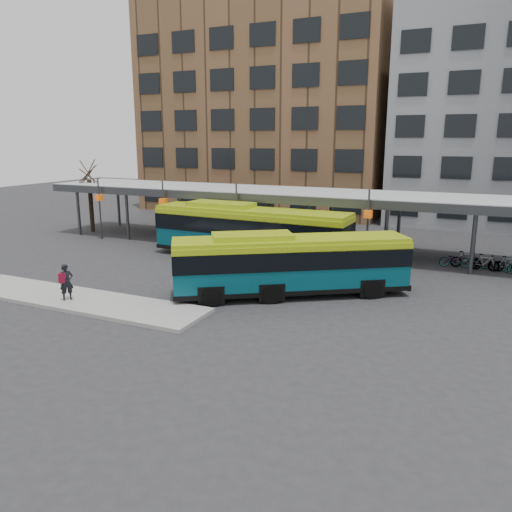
{
  "coord_description": "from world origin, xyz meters",
  "views": [
    {
      "loc": [
        12.29,
        -20.57,
        7.81
      ],
      "look_at": [
        1.74,
        2.54,
        1.8
      ],
      "focal_mm": 35.0,
      "sensor_mm": 36.0,
      "label": 1
    }
  ],
  "objects": [
    {
      "name": "bus_front",
      "position": [
        3.74,
        2.28,
        1.69
      ],
      "size": [
        11.24,
        8.56,
        3.25
      ],
      "rotation": [
        0.0,
        0.0,
        0.58
      ],
      "color": "#074653",
      "rests_on": "ground"
    },
    {
      "name": "boarding_island",
      "position": [
        -5.5,
        -3.0,
        0.09
      ],
      "size": [
        14.0,
        3.0,
        0.18
      ],
      "primitive_type": "cube",
      "color": "gray",
      "rests_on": "ground"
    },
    {
      "name": "pedestrian",
      "position": [
        -5.6,
        -3.4,
        1.08
      ],
      "size": [
        0.72,
        0.77,
        1.77
      ],
      "rotation": [
        0.0,
        0.0,
        0.94
      ],
      "color": "black",
      "rests_on": "boarding_island"
    },
    {
      "name": "bus_rear",
      "position": [
        -1.47,
        8.57,
        1.9
      ],
      "size": [
        13.35,
        3.33,
        3.66
      ],
      "rotation": [
        0.0,
        0.0,
        -0.03
      ],
      "color": "#074653",
      "rests_on": "ground"
    },
    {
      "name": "tree",
      "position": [
        -18.0,
        12.0,
        2.43
      ],
      "size": [
        1.64,
        1.64,
        5.6
      ],
      "color": "black",
      "rests_on": "ground"
    },
    {
      "name": "bike_rack",
      "position": [
        13.47,
        11.94,
        0.48
      ],
      "size": [
        7.43,
        1.42,
        1.06
      ],
      "color": "slate",
      "rests_on": "ground"
    },
    {
      "name": "ground",
      "position": [
        0.0,
        0.0,
        0.0
      ],
      "size": [
        120.0,
        120.0,
        0.0
      ],
      "primitive_type": "plane",
      "color": "#28282B",
      "rests_on": "ground"
    },
    {
      "name": "canopy",
      "position": [
        -0.06,
        12.87,
        3.91
      ],
      "size": [
        40.0,
        6.53,
        4.8
      ],
      "color": "#999B9E",
      "rests_on": "ground"
    },
    {
      "name": "building_brick",
      "position": [
        -10.0,
        32.0,
        11.0
      ],
      "size": [
        26.0,
        14.0,
        22.0
      ],
      "primitive_type": "cube",
      "color": "brown",
      "rests_on": "ground"
    }
  ]
}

